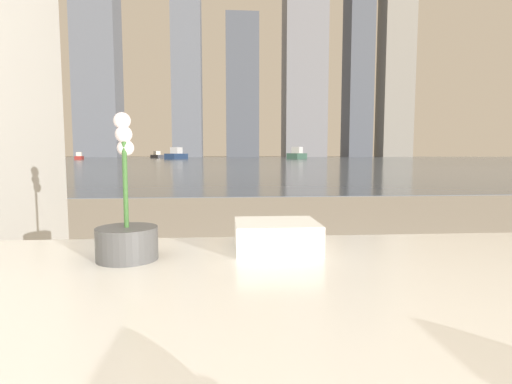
% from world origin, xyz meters
% --- Properties ---
extents(potted_orchid, '(0.15, 0.15, 0.37)m').
position_xyz_m(potted_orchid, '(-0.47, 0.87, 0.58)').
color(potted_orchid, '#4C4C4C').
rests_on(potted_orchid, bathtub).
extents(towel_stack, '(0.23, 0.20, 0.08)m').
position_xyz_m(towel_stack, '(-0.07, 0.94, 0.55)').
color(towel_stack, white).
rests_on(towel_stack, bathtub).
extents(harbor_water, '(180.00, 110.00, 0.01)m').
position_xyz_m(harbor_water, '(0.00, 62.00, 0.01)').
color(harbor_water, slate).
rests_on(harbor_water, ground_plane).
extents(harbor_boat_0, '(3.32, 5.34, 1.89)m').
position_xyz_m(harbor_boat_0, '(-8.12, 65.16, 0.68)').
color(harbor_boat_0, navy).
rests_on(harbor_boat_0, harbor_water).
extents(harbor_boat_3, '(3.19, 3.91, 1.43)m').
position_xyz_m(harbor_boat_3, '(-14.45, 84.36, 0.51)').
color(harbor_boat_3, '#2D2D33').
rests_on(harbor_boat_3, harbor_water).
extents(harbor_boat_4, '(1.59, 3.02, 1.08)m').
position_xyz_m(harbor_boat_4, '(-21.91, 61.10, 0.39)').
color(harbor_boat_4, maroon).
rests_on(harbor_boat_4, harbor_water).
extents(harbor_boat_5, '(4.20, 5.60, 2.01)m').
position_xyz_m(harbor_boat_5, '(11.78, 66.30, 0.72)').
color(harbor_boat_5, '#335647').
rests_on(harbor_boat_5, harbor_water).
extents(skyline_tower_0, '(11.72, 9.64, 79.27)m').
position_xyz_m(skyline_tower_0, '(-36.03, 118.00, 39.63)').
color(skyline_tower_0, slate).
rests_on(skyline_tower_0, ground_plane).
extents(skyline_tower_1, '(8.31, 6.83, 76.51)m').
position_xyz_m(skyline_tower_1, '(-11.10, 118.00, 38.26)').
color(skyline_tower_1, slate).
rests_on(skyline_tower_1, ground_plane).
extents(skyline_tower_2, '(9.36, 7.48, 40.45)m').
position_xyz_m(skyline_tower_2, '(4.73, 118.00, 20.23)').
color(skyline_tower_2, '#4C515B').
rests_on(skyline_tower_2, ground_plane).
extents(skyline_tower_3, '(11.94, 10.55, 70.11)m').
position_xyz_m(skyline_tower_3, '(22.93, 118.00, 35.06)').
color(skyline_tower_3, slate).
rests_on(skyline_tower_3, ground_plane).
extents(skyline_tower_4, '(7.06, 8.85, 79.09)m').
position_xyz_m(skyline_tower_4, '(39.03, 118.00, 39.54)').
color(skyline_tower_4, '#4C515B').
rests_on(skyline_tower_4, ground_plane).
extents(skyline_tower_5, '(9.08, 7.39, 69.62)m').
position_xyz_m(skyline_tower_5, '(50.56, 118.00, 34.81)').
color(skyline_tower_5, gray).
rests_on(skyline_tower_5, ground_plane).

